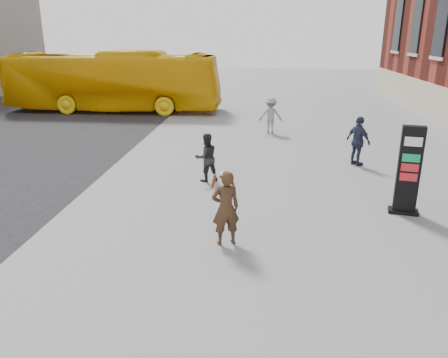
# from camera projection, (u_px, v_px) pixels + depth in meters

# --- Properties ---
(ground) EXTENTS (100.00, 100.00, 0.00)m
(ground) POSITION_uv_depth(u_px,v_px,m) (249.00, 234.00, 10.22)
(ground) COLOR #9E9EA3
(info_pylon) EXTENTS (0.80, 0.52, 2.30)m
(info_pylon) POSITION_uv_depth(u_px,v_px,m) (409.00, 171.00, 11.03)
(info_pylon) COLOR black
(info_pylon) RESTS_ON ground
(woman) EXTENTS (0.78, 0.74, 1.70)m
(woman) POSITION_uv_depth(u_px,v_px,m) (225.00, 207.00, 9.48)
(woman) COLOR #3C2917
(woman) RESTS_ON ground
(bus) EXTENTS (12.50, 2.99, 3.48)m
(bus) POSITION_uv_depth(u_px,v_px,m) (114.00, 81.00, 25.64)
(bus) COLOR #DEAC0A
(bus) RESTS_ON road
(pedestrian_a) EXTENTS (0.93, 0.86, 1.53)m
(pedestrian_a) POSITION_uv_depth(u_px,v_px,m) (206.00, 157.00, 13.63)
(pedestrian_a) COLOR #232428
(pedestrian_a) RESTS_ON ground
(pedestrian_b) EXTENTS (1.11, 0.67, 1.67)m
(pedestrian_b) POSITION_uv_depth(u_px,v_px,m) (271.00, 115.00, 20.17)
(pedestrian_b) COLOR gray
(pedestrian_b) RESTS_ON ground
(pedestrian_c) EXTENTS (0.94, 1.07, 1.74)m
(pedestrian_c) POSITION_uv_depth(u_px,v_px,m) (358.00, 141.00, 15.23)
(pedestrian_c) COLOR #283049
(pedestrian_c) RESTS_ON ground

